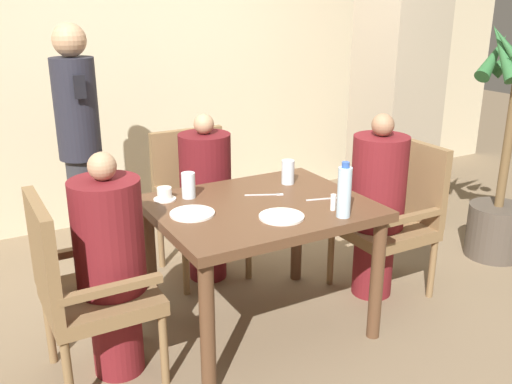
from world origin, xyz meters
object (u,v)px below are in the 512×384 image
object	(u,v)px
chair_left_side	(81,285)
teacup_with_saucer	(165,194)
diner_in_right_chair	(377,205)
glass_tall_near	(288,172)
chair_right_side	(394,213)
chair_far_side	(197,198)
standing_host	(80,142)
diner_in_left_chair	(111,265)
plate_main_right	(282,217)
glass_tall_mid	(188,185)
potted_palm	(503,173)
water_bottle	(344,192)
plate_main_left	(192,213)
diner_in_far_chair	(206,196)

from	to	relation	value
chair_left_side	teacup_with_saucer	world-z (taller)	chair_left_side
diner_in_right_chair	glass_tall_near	world-z (taller)	diner_in_right_chair
chair_right_side	diner_in_right_chair	xyz separation A→B (m)	(-0.14, 0.00, 0.08)
chair_far_side	chair_right_side	size ratio (longest dim) A/B	1.00
chair_left_side	chair_far_side	world-z (taller)	same
standing_host	diner_in_left_chair	bearing A→B (deg)	-97.70
diner_in_right_chair	plate_main_right	xyz separation A→B (m)	(-0.80, -0.22, 0.16)
chair_far_side	glass_tall_mid	bearing A→B (deg)	-116.74
potted_palm	water_bottle	xyz separation A→B (m)	(-1.62, -0.36, 0.25)
plate_main_left	glass_tall_mid	distance (m)	0.26
plate_main_left	water_bottle	distance (m)	0.74
diner_in_right_chair	plate_main_right	bearing A→B (deg)	-164.42
potted_palm	diner_in_left_chair	bearing A→B (deg)	-179.94
plate_main_right	diner_in_far_chair	bearing A→B (deg)	89.57
chair_right_side	diner_in_left_chair	bearing A→B (deg)	180.00
chair_far_side	potted_palm	size ratio (longest dim) A/B	0.57
diner_in_right_chair	potted_palm	distance (m)	1.10
plate_main_left	teacup_with_saucer	xyz separation A→B (m)	(-0.04, 0.27, 0.02)
chair_left_side	diner_in_far_chair	xyz separation A→B (m)	(0.93, 0.69, 0.05)
chair_far_side	diner_in_far_chair	size ratio (longest dim) A/B	0.86
water_bottle	teacup_with_saucer	bearing A→B (deg)	136.07
potted_palm	teacup_with_saucer	distance (m)	2.32
diner_in_far_chair	glass_tall_near	size ratio (longest dim) A/B	7.85
standing_host	potted_palm	size ratio (longest dim) A/B	0.98
diner_in_right_chair	standing_host	world-z (taller)	standing_host
diner_in_right_chair	water_bottle	distance (m)	0.69
standing_host	diner_in_far_chair	bearing A→B (deg)	-42.50
chair_right_side	standing_host	xyz separation A→B (m)	(-1.55, 1.26, 0.36)
chair_right_side	plate_main_left	distance (m)	1.32
chair_far_side	plate_main_left	size ratio (longest dim) A/B	4.18
diner_in_far_chair	plate_main_left	distance (m)	0.78
chair_right_side	water_bottle	world-z (taller)	water_bottle
chair_right_side	chair_left_side	bearing A→B (deg)	180.00
chair_right_side	plate_main_right	xyz separation A→B (m)	(-0.94, -0.22, 0.23)
chair_far_side	plate_main_right	world-z (taller)	chair_far_side
chair_right_side	plate_main_right	world-z (taller)	chair_right_side
chair_far_side	glass_tall_mid	xyz separation A→B (m)	(-0.28, -0.56, 0.29)
plate_main_right	teacup_with_saucer	xyz separation A→B (m)	(-0.40, 0.52, 0.02)
diner_in_left_chair	diner_in_far_chair	distance (m)	1.05
standing_host	teacup_with_saucer	bearing A→B (deg)	-77.70
potted_palm	teacup_with_saucer	world-z (taller)	potted_palm
water_bottle	plate_main_left	bearing A→B (deg)	148.98
diner_in_right_chair	teacup_with_saucer	distance (m)	1.25
glass_tall_near	glass_tall_mid	size ratio (longest dim) A/B	1.00
diner_in_left_chair	water_bottle	xyz separation A→B (m)	(1.05, -0.35, 0.29)
diner_in_left_chair	plate_main_right	xyz separation A→B (m)	(0.78, -0.22, 0.16)
diner_in_right_chair	standing_host	xyz separation A→B (m)	(-1.41, 1.26, 0.28)
water_bottle	glass_tall_near	distance (m)	0.57
diner_in_left_chair	potted_palm	size ratio (longest dim) A/B	0.68
glass_tall_near	chair_right_side	bearing A→B (deg)	-18.78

